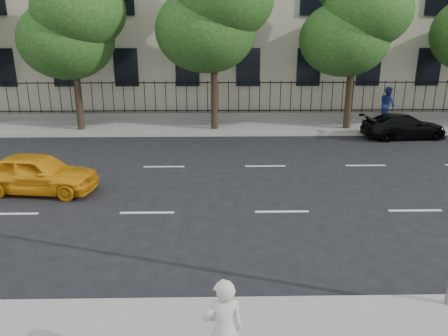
# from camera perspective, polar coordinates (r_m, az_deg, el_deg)

# --- Properties ---
(ground) EXTENTS (120.00, 120.00, 0.00)m
(ground) POSITION_cam_1_polar(r_m,az_deg,el_deg) (10.93, 9.51, -10.89)
(ground) COLOR black
(ground) RESTS_ON ground
(far_sidewalk) EXTENTS (60.00, 4.00, 0.15)m
(far_sidewalk) POSITION_cam_1_polar(r_m,az_deg,el_deg) (24.05, 3.56, 5.45)
(far_sidewalk) COLOR gray
(far_sidewalk) RESTS_ON ground
(lane_markings) EXTENTS (49.60, 4.62, 0.01)m
(lane_markings) POSITION_cam_1_polar(r_m,az_deg,el_deg) (15.21, 6.33, -2.29)
(lane_markings) COLOR silver
(lane_markings) RESTS_ON ground
(iron_fence) EXTENTS (30.00, 0.50, 2.20)m
(iron_fence) POSITION_cam_1_polar(r_m,az_deg,el_deg) (25.60, 3.28, 7.52)
(iron_fence) COLOR slate
(iron_fence) RESTS_ON far_sidewalk
(tree_b) EXTENTS (5.53, 5.12, 8.97)m
(tree_b) POSITION_cam_1_polar(r_m,az_deg,el_deg) (23.83, -19.26, 18.40)
(tree_b) COLOR #382619
(tree_b) RESTS_ON far_sidewalk
(tree_c) EXTENTS (5.89, 5.50, 9.80)m
(tree_c) POSITION_cam_1_polar(r_m,az_deg,el_deg) (22.81, -1.24, 20.83)
(tree_c) COLOR #382619
(tree_c) RESTS_ON far_sidewalk
(tree_d) EXTENTS (5.34, 4.94, 8.84)m
(tree_d) POSITION_cam_1_polar(r_m,az_deg,el_deg) (23.84, 16.82, 18.61)
(tree_d) COLOR #382619
(tree_d) RESTS_ON far_sidewalk
(yellow_taxi) EXTENTS (4.06, 2.05, 1.33)m
(yellow_taxi) POSITION_cam_1_polar(r_m,az_deg,el_deg) (15.60, -23.21, -0.62)
(yellow_taxi) COLOR orange
(yellow_taxi) RESTS_ON ground
(black_sedan) EXTENTS (4.26, 2.07, 1.20)m
(black_sedan) POSITION_cam_1_polar(r_m,az_deg,el_deg) (23.34, 22.42, 5.07)
(black_sedan) COLOR black
(black_sedan) RESTS_ON ground
(woman_near) EXTENTS (0.68, 0.51, 1.70)m
(woman_near) POSITION_cam_1_polar(r_m,az_deg,el_deg) (6.79, -0.08, -20.47)
(woman_near) COLOR beige
(woman_near) RESTS_ON near_sidewalk
(pedestrian_far) EXTENTS (0.83, 1.02, 1.96)m
(pedestrian_far) POSITION_cam_1_polar(r_m,az_deg,el_deg) (26.45, 20.56, 7.82)
(pedestrian_far) COLOR navy
(pedestrian_far) RESTS_ON far_sidewalk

